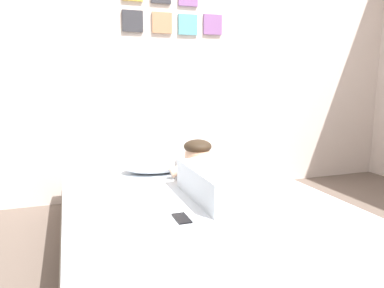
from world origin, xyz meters
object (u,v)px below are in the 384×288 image
Objects in this scene: pillow at (158,165)px; cell_phone at (182,218)px; bed at (193,221)px; person_lying at (217,174)px; coffee_cup at (210,168)px.

cell_phone is at bearing -96.83° from pillow.
pillow is (-0.08, 0.57, 0.24)m from bed.
bed is 0.63m from pillow.
person_lying reaches higher than coffee_cup.
pillow reaches higher than bed.
person_lying is 6.57× the size of cell_phone.
pillow is 0.39m from coffee_cup.
pillow reaches higher than coffee_cup.
pillow reaches higher than cell_phone.
pillow is 4.16× the size of coffee_cup.
bed is 2.20× the size of person_lying.
coffee_cup reaches higher than bed.
person_lying is 7.36× the size of coffee_cup.
bed is 0.33m from person_lying.
pillow is at bearing 158.54° from coffee_cup.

